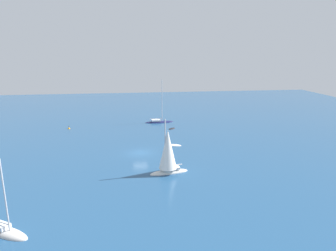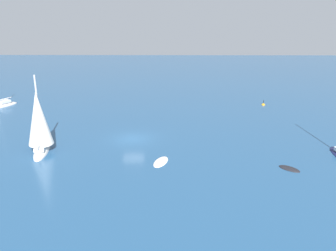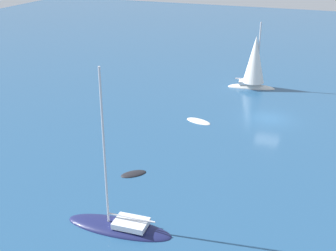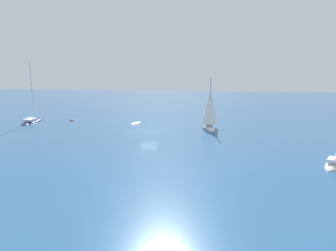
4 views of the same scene
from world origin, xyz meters
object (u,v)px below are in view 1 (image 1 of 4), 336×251
object	(u,v)px
sailboat_1	(159,122)
channel_buoy	(69,129)
yacht	(168,154)
sailboat	(6,232)
dinghy_1	(174,145)
dinghy	(172,129)

from	to	relation	value
sailboat_1	channel_buoy	world-z (taller)	sailboat_1
yacht	channel_buoy	xyz separation A→B (m)	(19.54, -29.07, -3.04)
sailboat_1	channel_buoy	distance (m)	21.99
sailboat	dinghy_1	bearing A→B (deg)	82.19
dinghy	yacht	xyz separation A→B (m)	(4.45, 25.72, 3.05)
dinghy_1	sailboat_1	bearing A→B (deg)	-70.11
sailboat	channel_buoy	bearing A→B (deg)	123.11
dinghy_1	yacht	bearing A→B (deg)	94.93
dinghy	sailboat	bearing A→B (deg)	-166.55
sailboat_1	sailboat	bearing A→B (deg)	-117.32
sailboat	yacht	xyz separation A→B (m)	(-18.21, -12.89, 2.92)
dinghy_1	sailboat_1	size ratio (longest dim) A/B	0.27
dinghy	sailboat_1	size ratio (longest dim) A/B	0.20
sailboat	yacht	distance (m)	22.50
sailboat	sailboat_1	size ratio (longest dim) A/B	0.76
yacht	sailboat_1	xyz separation A→B (m)	(-2.16, -32.61, -2.90)
sailboat	dinghy	distance (m)	44.76
dinghy	dinghy_1	world-z (taller)	dinghy_1
yacht	channel_buoy	size ratio (longest dim) A/B	8.15
yacht	sailboat_1	world-z (taller)	sailboat_1
channel_buoy	dinghy_1	bearing A→B (deg)	144.69
dinghy	dinghy_1	bearing A→B (deg)	-142.94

